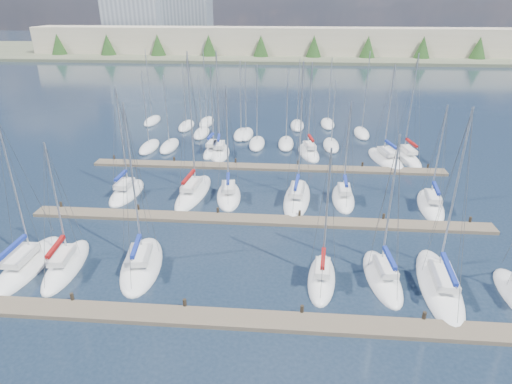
# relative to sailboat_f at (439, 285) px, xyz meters

# --- Properties ---
(ground) EXTENTS (400.00, 400.00, 0.00)m
(ground) POSITION_rel_sailboat_f_xyz_m (-14.20, 53.16, -0.18)
(ground) COLOR #1F2D3F
(ground) RESTS_ON ground
(dock_near) EXTENTS (44.00, 1.93, 1.10)m
(dock_near) POSITION_rel_sailboat_f_xyz_m (-14.20, -4.82, -0.02)
(dock_near) COLOR #6B5E4C
(dock_near) RESTS_ON ground
(dock_mid) EXTENTS (44.00, 1.93, 1.10)m
(dock_mid) POSITION_rel_sailboat_f_xyz_m (-14.20, 9.18, -0.02)
(dock_mid) COLOR #6B5E4C
(dock_mid) RESTS_ON ground
(dock_far) EXTENTS (44.00, 1.93, 1.10)m
(dock_far) POSITION_rel_sailboat_f_xyz_m (-14.20, 23.18, -0.02)
(dock_far) COLOR #6B5E4C
(dock_far) RESTS_ON ground
(sailboat_f) EXTENTS (3.63, 10.19, 14.06)m
(sailboat_f) POSITION_rel_sailboat_f_xyz_m (0.00, 0.00, 0.00)
(sailboat_f) COLOR white
(sailboat_f) RESTS_ON ground
(sailboat_a) EXTENTS (2.73, 9.03, 12.85)m
(sailboat_a) POSITION_rel_sailboat_f_xyz_m (-31.91, 0.05, -0.00)
(sailboat_a) COLOR white
(sailboat_a) RESTS_ON ground
(sailboat_q) EXTENTS (4.97, 9.41, 12.86)m
(sailboat_q) POSITION_rel_sailboat_f_xyz_m (1.31, 27.37, -0.01)
(sailboat_q) COLOR white
(sailboat_q) RESTS_ON ground
(sailboat_k) EXTENTS (3.65, 10.14, 14.85)m
(sailboat_k) POSITION_rel_sailboat_f_xyz_m (-10.40, 14.35, 0.01)
(sailboat_k) COLOR white
(sailboat_k) RESTS_ON ground
(sailboat_d) EXTENTS (2.70, 6.77, 11.17)m
(sailboat_d) POSITION_rel_sailboat_f_xyz_m (-8.64, 0.16, 0.02)
(sailboat_d) COLOR white
(sailboat_d) RESTS_ON ground
(sailboat_i) EXTENTS (3.65, 9.91, 15.59)m
(sailboat_i) POSITION_rel_sailboat_f_xyz_m (-21.68, 14.86, 0.01)
(sailboat_i) COLOR white
(sailboat_i) RESTS_ON ground
(sailboat_b) EXTENTS (3.14, 7.97, 10.94)m
(sailboat_b) POSITION_rel_sailboat_f_xyz_m (-28.80, 0.27, -0.00)
(sailboat_b) COLOR white
(sailboat_b) RESTS_ON ground
(sailboat_l) EXTENTS (2.54, 7.16, 11.04)m
(sailboat_l) POSITION_rel_sailboat_f_xyz_m (-5.51, 14.75, 0.01)
(sailboat_l) COLOR white
(sailboat_l) RESTS_ON ground
(sailboat_n) EXTENTS (2.68, 6.84, 12.34)m
(sailboat_n) POSITION_rel_sailboat_f_xyz_m (-21.98, 28.81, 0.03)
(sailboat_n) COLOR white
(sailboat_n) RESTS_ON ground
(sailboat_r) EXTENTS (3.84, 8.97, 14.16)m
(sailboat_r) POSITION_rel_sailboat_f_xyz_m (4.15, 28.36, 0.01)
(sailboat_r) COLOR white
(sailboat_r) RESTS_ON ground
(sailboat_c) EXTENTS (4.33, 8.66, 13.77)m
(sailboat_c) POSITION_rel_sailboat_f_xyz_m (-22.85, 0.88, 0.00)
(sailboat_c) COLOR white
(sailboat_c) RESTS_ON ground
(sailboat_e) EXTENTS (2.93, 7.58, 12.02)m
(sailboat_e) POSITION_rel_sailboat_f_xyz_m (-4.00, 0.72, 0.01)
(sailboat_e) COLOR white
(sailboat_e) RESTS_ON ground
(sailboat_h) EXTENTS (3.02, 7.25, 12.20)m
(sailboat_h) POSITION_rel_sailboat_f_xyz_m (-28.96, 14.28, 0.00)
(sailboat_h) COLOR white
(sailboat_h) RESTS_ON ground
(sailboat_m) EXTENTS (3.39, 8.09, 11.13)m
(sailboat_m) POSITION_rel_sailboat_f_xyz_m (3.25, 13.71, 0.00)
(sailboat_m) COLOR white
(sailboat_m) RESTS_ON ground
(sailboat_j) EXTENTS (3.44, 7.55, 12.45)m
(sailboat_j) POSITION_rel_sailboat_f_xyz_m (-17.73, 14.40, 0.01)
(sailboat_j) COLOR white
(sailboat_j) RESTS_ON ground
(sailboat_p) EXTENTS (3.75, 7.82, 12.86)m
(sailboat_p) POSITION_rel_sailboat_f_xyz_m (-8.72, 29.12, 0.01)
(sailboat_p) COLOR white
(sailboat_p) RESTS_ON ground
(sailboat_o) EXTENTS (3.60, 7.83, 14.21)m
(sailboat_o) POSITION_rel_sailboat_f_xyz_m (-20.97, 28.32, 0.02)
(sailboat_o) COLOR white
(sailboat_o) RESTS_ON ground
(distant_boats) EXTENTS (36.93, 20.75, 13.30)m
(distant_boats) POSITION_rel_sailboat_f_xyz_m (-18.54, 36.93, 0.12)
(distant_boats) COLOR #9EA0A5
(distant_boats) RESTS_ON ground
(shoreline) EXTENTS (400.00, 60.00, 38.00)m
(shoreline) POSITION_rel_sailboat_f_xyz_m (-27.49, 142.93, 7.27)
(shoreline) COLOR #666B51
(shoreline) RESTS_ON ground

